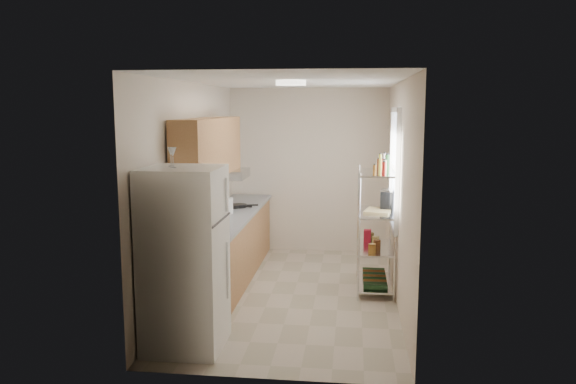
% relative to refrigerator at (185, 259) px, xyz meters
% --- Properties ---
extents(room, '(2.52, 4.42, 2.62)m').
position_rel_refrigerator_xyz_m(room, '(0.87, 1.63, 0.42)').
color(room, '#B9A996').
rests_on(room, ground).
extents(counter_run, '(0.63, 3.51, 0.90)m').
position_rel_refrigerator_xyz_m(counter_run, '(-0.05, 2.06, -0.42)').
color(counter_run, '#AC7849').
rests_on(counter_run, ground).
extents(upper_cabinets, '(0.33, 2.20, 0.72)m').
position_rel_refrigerator_xyz_m(upper_cabinets, '(-0.18, 1.73, 0.93)').
color(upper_cabinets, '#AC7849').
rests_on(upper_cabinets, room).
extents(range_hood, '(0.50, 0.60, 0.12)m').
position_rel_refrigerator_xyz_m(range_hood, '(-0.13, 2.53, 0.51)').
color(range_hood, '#B7BABC').
rests_on(range_hood, room).
extents(window, '(0.06, 1.00, 1.46)m').
position_rel_refrigerator_xyz_m(window, '(2.10, 1.98, 0.67)').
color(window, white).
rests_on(window, room).
extents(bakers_rack, '(0.45, 0.90, 1.73)m').
position_rel_refrigerator_xyz_m(bakers_rack, '(1.88, 1.92, 0.23)').
color(bakers_rack, silver).
rests_on(bakers_rack, ground).
extents(ceiling_dome, '(0.34, 0.34, 0.05)m').
position_rel_refrigerator_xyz_m(ceiling_dome, '(0.87, 1.33, 1.69)').
color(ceiling_dome, white).
rests_on(ceiling_dome, room).
extents(refrigerator, '(0.72, 0.72, 1.75)m').
position_rel_refrigerator_xyz_m(refrigerator, '(0.00, 0.00, 0.00)').
color(refrigerator, white).
rests_on(refrigerator, ground).
extents(wine_glass_a, '(0.06, 0.06, 0.18)m').
position_rel_refrigerator_xyz_m(wine_glass_a, '(-0.12, 0.05, 0.97)').
color(wine_glass_a, silver).
rests_on(wine_glass_a, refrigerator).
extents(wine_glass_b, '(0.07, 0.07, 0.19)m').
position_rel_refrigerator_xyz_m(wine_glass_b, '(-0.06, -0.09, 0.97)').
color(wine_glass_b, silver).
rests_on(wine_glass_b, refrigerator).
extents(rice_cooker, '(0.26, 0.26, 0.21)m').
position_rel_refrigerator_xyz_m(rice_cooker, '(-0.12, 2.16, 0.13)').
color(rice_cooker, silver).
rests_on(rice_cooker, counter_run).
extents(frying_pan_large, '(0.28, 0.28, 0.04)m').
position_rel_refrigerator_xyz_m(frying_pan_large, '(-0.10, 2.60, 0.05)').
color(frying_pan_large, black).
rests_on(frying_pan_large, counter_run).
extents(frying_pan_small, '(0.27, 0.27, 0.04)m').
position_rel_refrigerator_xyz_m(frying_pan_small, '(-0.01, 2.64, 0.05)').
color(frying_pan_small, black).
rests_on(frying_pan_small, counter_run).
extents(cutting_board, '(0.38, 0.44, 0.03)m').
position_rel_refrigerator_xyz_m(cutting_board, '(1.90, 1.93, 0.15)').
color(cutting_board, tan).
rests_on(cutting_board, bakers_rack).
extents(espresso_machine, '(0.18, 0.25, 0.26)m').
position_rel_refrigerator_xyz_m(espresso_machine, '(2.02, 2.06, 0.27)').
color(espresso_machine, black).
rests_on(espresso_machine, bakers_rack).
extents(storage_bag, '(0.10, 0.14, 0.15)m').
position_rel_refrigerator_xyz_m(storage_bag, '(1.78, 2.22, -0.24)').
color(storage_bag, '#AA1527').
rests_on(storage_bag, bakers_rack).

